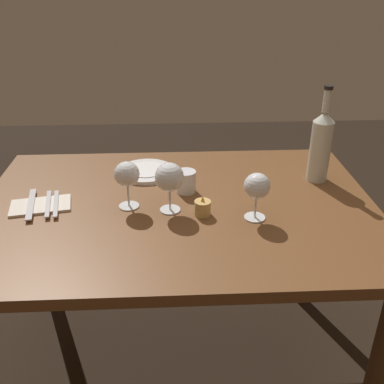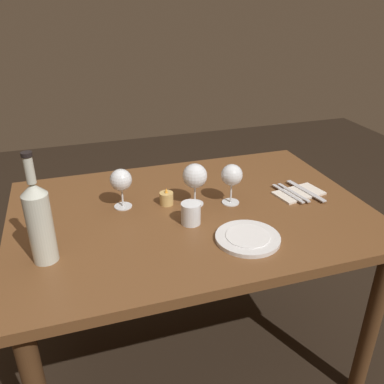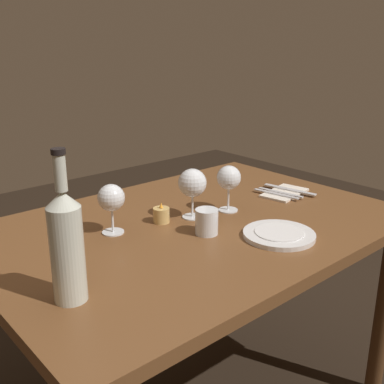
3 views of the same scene
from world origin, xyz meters
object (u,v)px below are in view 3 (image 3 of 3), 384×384
wine_bottle (67,244)px  fork_inner (280,193)px  water_tumbler (207,223)px  wine_glass_centre (111,199)px  folded_napkin (285,193)px  votive_candle (161,216)px  wine_glass_left (192,184)px  dinner_plate (279,234)px  fork_outer (276,194)px  table_knife (290,190)px  wine_glass_right (229,179)px

wine_bottle → fork_inner: 0.95m
wine_bottle → water_tumbler: bearing=8.6°
wine_glass_centre → folded_napkin: wine_glass_centre is taller
wine_glass_centre → votive_candle: 0.18m
wine_glass_left → dinner_plate: 0.32m
water_tumbler → votive_candle: (-0.05, 0.16, -0.01)m
fork_outer → wine_glass_centre: bearing=170.5°
wine_glass_centre → wine_bottle: bearing=-136.0°
wine_glass_left → fork_outer: bearing=-6.9°
wine_glass_left → fork_outer: wine_glass_left is taller
folded_napkin → fork_outer: size_ratio=1.15×
wine_glass_left → table_knife: size_ratio=0.78×
table_knife → dinner_plate: bearing=-146.4°
votive_candle → fork_inner: size_ratio=0.37×
water_tumbler → table_knife: (0.51, 0.08, -0.02)m
water_tumbler → dinner_plate: size_ratio=0.36×
wine_glass_left → wine_glass_right: bearing=-13.2°
wine_glass_centre → fork_outer: wine_glass_centre is taller
wine_glass_right → wine_bottle: wine_bottle is taller
folded_napkin → fork_outer: bearing=180.0°
wine_glass_left → table_knife: wine_glass_left is taller
wine_glass_centre → water_tumbler: wine_glass_centre is taller
wine_glass_left → folded_napkin: bearing=-6.1°
water_tumbler → fork_inner: 0.46m
water_tumbler → table_knife: water_tumbler is taller
water_tumbler → table_knife: size_ratio=0.37×
wine_glass_left → wine_glass_centre: size_ratio=1.08×
folded_napkin → wine_glass_right: bearing=177.3°
wine_glass_centre → wine_bottle: 0.38m
wine_bottle → water_tumbler: wine_bottle is taller
wine_glass_centre → water_tumbler: 0.29m
wine_glass_centre → dinner_plate: size_ratio=0.72×
wine_glass_left → water_tumbler: wine_glass_left is taller
dinner_plate → folded_napkin: (0.33, 0.24, -0.00)m
wine_glass_centre → fork_inner: wine_glass_centre is taller
wine_glass_centre → fork_outer: 0.65m
dinner_plate → fork_inner: size_ratio=1.18×
water_tumbler → folded_napkin: (0.48, 0.08, -0.03)m
wine_glass_left → dinner_plate: wine_glass_left is taller
water_tumbler → fork_outer: (0.43, 0.08, -0.02)m
dinner_plate → table_knife: 0.44m
water_tumbler → wine_glass_right: bearing=27.1°
votive_candle → wine_bottle: bearing=-151.6°
wine_bottle → fork_outer: 0.93m
water_tumbler → votive_candle: size_ratio=1.15×
dinner_plate → folded_napkin: dinner_plate is taller
dinner_plate → fork_outer: size_ratio=1.18×
dinner_plate → votive_candle: bearing=120.8°
wine_bottle → table_knife: 1.00m
wine_bottle → votive_candle: size_ratio=5.14×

